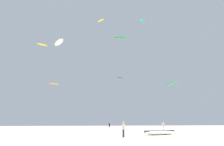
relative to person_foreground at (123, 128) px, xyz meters
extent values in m
plane|color=beige|center=(0.03, -4.20, -1.01)|extent=(120.00, 120.00, 0.00)
cylinder|color=navy|center=(-0.03, 0.09, -0.58)|extent=(0.16, 0.16, 0.85)
cylinder|color=navy|center=(0.03, -0.09, -0.58)|extent=(0.16, 0.16, 0.85)
cylinder|color=silver|center=(0.00, 0.00, 0.16)|extent=(0.39, 0.39, 0.64)
cylinder|color=beige|center=(-0.07, 0.22, 0.14)|extent=(0.11, 0.11, 0.59)
cylinder|color=beige|center=(0.07, -0.22, 0.14)|extent=(0.11, 0.11, 0.59)
sphere|color=beige|center=(0.00, 0.00, 0.60)|extent=(0.23, 0.23, 0.23)
cylinder|color=silver|center=(9.65, 10.80, -0.59)|extent=(0.16, 0.16, 0.84)
cylinder|color=silver|center=(9.67, 10.99, -0.59)|extent=(0.16, 0.16, 0.84)
cylinder|color=silver|center=(9.66, 10.89, 0.15)|extent=(0.38, 0.38, 0.63)
cylinder|color=beige|center=(9.64, 10.67, 0.12)|extent=(0.11, 0.11, 0.58)
cylinder|color=beige|center=(9.68, 11.12, 0.12)|extent=(0.11, 0.11, 0.58)
sphere|color=beige|center=(9.66, 10.89, 0.58)|extent=(0.23, 0.23, 0.23)
cylinder|color=silver|center=(-0.20, 13.07, -0.61)|extent=(0.15, 0.15, 0.80)
cylinder|color=silver|center=(-0.31, 12.92, -0.61)|extent=(0.15, 0.15, 0.80)
cylinder|color=black|center=(-0.25, 12.99, 0.10)|extent=(0.37, 0.37, 0.60)
cylinder|color=tan|center=(-0.13, 13.17, 0.07)|extent=(0.11, 0.11, 0.55)
cylinder|color=tan|center=(-0.38, 12.82, 0.07)|extent=(0.11, 0.11, 0.55)
sphere|color=tan|center=(-0.25, 12.99, 0.51)|extent=(0.22, 0.22, 0.22)
ellipsoid|color=white|center=(5.63, 2.97, -0.72)|extent=(5.33, 2.49, 0.54)
cylinder|color=#2D2D33|center=(5.63, 2.97, -0.49)|extent=(4.68, 1.21, 0.23)
ellipsoid|color=white|center=(-10.98, 12.33, 16.61)|extent=(3.02, 3.67, 0.86)
ellipsoid|color=orange|center=(-13.95, 25.01, 10.47)|extent=(2.74, 2.38, 0.40)
ellipsoid|color=#19B29E|center=(8.81, 16.57, 26.30)|extent=(2.29, 1.71, 0.31)
cylinder|color=#19B29E|center=(8.81, 16.57, 26.40)|extent=(1.86, 1.13, 0.10)
ellipsoid|color=green|center=(3.95, 21.07, 23.43)|extent=(4.09, 1.87, 0.78)
cylinder|color=#19B29E|center=(3.95, 21.07, 23.61)|extent=(3.60, 0.83, 0.17)
ellipsoid|color=yellow|center=(-2.14, 16.54, 25.46)|extent=(1.86, 1.82, 0.24)
ellipsoid|color=yellow|center=(-20.86, 32.85, 25.53)|extent=(3.70, 2.48, 0.44)
cylinder|color=red|center=(-20.86, 32.85, 25.69)|extent=(3.06, 1.57, 0.16)
ellipsoid|color=green|center=(14.87, 15.96, 9.37)|extent=(1.69, 4.11, 0.68)
ellipsoid|color=#2D2D33|center=(4.97, 28.87, 13.85)|extent=(2.28, 0.80, 0.29)
camera|label=1|loc=(-3.83, -19.87, 0.71)|focal=26.43mm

